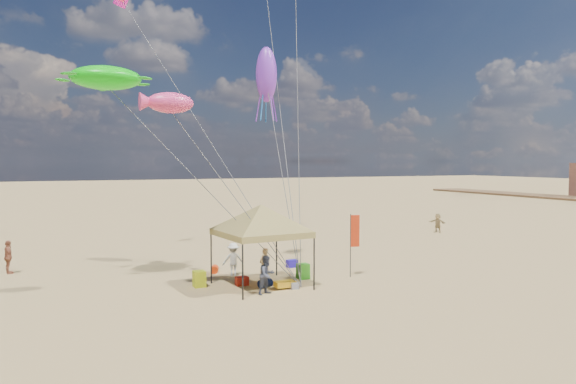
{
  "coord_description": "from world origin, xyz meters",
  "views": [
    {
      "loc": [
        -10.22,
        -19.95,
        5.45
      ],
      "look_at": [
        0.0,
        3.0,
        4.0
      ],
      "focal_mm": 33.38,
      "sensor_mm": 36.0,
      "label": 1
    }
  ],
  "objects_px": {
    "chair_green": "(303,271)",
    "person_far_a": "(8,257)",
    "cooler_blue": "(292,263)",
    "beach_cart": "(285,284)",
    "cooler_red": "(242,281)",
    "person_near_c": "(233,259)",
    "person_far_c": "(438,223)",
    "person_near_b": "(267,275)",
    "canopy_tent": "(261,208)",
    "feather_flag": "(354,235)",
    "person_near_a": "(265,265)",
    "chair_yellow": "(199,279)"
  },
  "relations": [
    {
      "from": "chair_green",
      "to": "person_far_a",
      "type": "relative_size",
      "value": 0.43
    },
    {
      "from": "cooler_blue",
      "to": "beach_cart",
      "type": "xyz_separation_m",
      "value": [
        -2.19,
        -4.1,
        0.01
      ]
    },
    {
      "from": "beach_cart",
      "to": "cooler_red",
      "type": "bearing_deg",
      "value": 138.32
    },
    {
      "from": "cooler_red",
      "to": "person_far_a",
      "type": "distance_m",
      "value": 11.79
    },
    {
      "from": "cooler_blue",
      "to": "person_near_c",
      "type": "distance_m",
      "value": 3.53
    },
    {
      "from": "beach_cart",
      "to": "person_far_c",
      "type": "bearing_deg",
      "value": 33.35
    },
    {
      "from": "beach_cart",
      "to": "person_near_b",
      "type": "distance_m",
      "value": 1.37
    },
    {
      "from": "canopy_tent",
      "to": "person_near_c",
      "type": "xyz_separation_m",
      "value": [
        -0.43,
        2.6,
        -2.66
      ]
    },
    {
      "from": "feather_flag",
      "to": "cooler_blue",
      "type": "distance_m",
      "value": 4.13
    },
    {
      "from": "beach_cart",
      "to": "person_far_c",
      "type": "xyz_separation_m",
      "value": [
        17.93,
        11.8,
        0.54
      ]
    },
    {
      "from": "cooler_red",
      "to": "beach_cart",
      "type": "xyz_separation_m",
      "value": [
        1.5,
        -1.33,
        0.01
      ]
    },
    {
      "from": "cooler_red",
      "to": "person_near_a",
      "type": "relative_size",
      "value": 0.35
    },
    {
      "from": "canopy_tent",
      "to": "chair_green",
      "type": "distance_m",
      "value": 3.94
    },
    {
      "from": "chair_green",
      "to": "person_near_a",
      "type": "bearing_deg",
      "value": -178.28
    },
    {
      "from": "person_near_b",
      "to": "cooler_blue",
      "type": "bearing_deg",
      "value": 33.02
    },
    {
      "from": "chair_green",
      "to": "person_far_a",
      "type": "bearing_deg",
      "value": 151.63
    },
    {
      "from": "person_near_a",
      "to": "person_far_a",
      "type": "relative_size",
      "value": 0.96
    },
    {
      "from": "cooler_red",
      "to": "person_near_b",
      "type": "bearing_deg",
      "value": -77.76
    },
    {
      "from": "chair_yellow",
      "to": "cooler_red",
      "type": "bearing_deg",
      "value": -14.62
    },
    {
      "from": "canopy_tent",
      "to": "cooler_red",
      "type": "distance_m",
      "value": 3.38
    },
    {
      "from": "beach_cart",
      "to": "person_far_a",
      "type": "height_order",
      "value": "person_far_a"
    },
    {
      "from": "person_near_a",
      "to": "person_far_a",
      "type": "height_order",
      "value": "person_far_a"
    },
    {
      "from": "feather_flag",
      "to": "chair_green",
      "type": "distance_m",
      "value": 2.92
    },
    {
      "from": "chair_green",
      "to": "person_near_b",
      "type": "distance_m",
      "value": 3.35
    },
    {
      "from": "canopy_tent",
      "to": "person_near_a",
      "type": "xyz_separation_m",
      "value": [
        0.4,
        0.62,
        -2.66
      ]
    },
    {
      "from": "chair_green",
      "to": "chair_yellow",
      "type": "distance_m",
      "value": 4.83
    },
    {
      "from": "canopy_tent",
      "to": "chair_green",
      "type": "xyz_separation_m",
      "value": [
        2.34,
        0.68,
        -3.09
      ]
    },
    {
      "from": "chair_green",
      "to": "person_near_a",
      "type": "xyz_separation_m",
      "value": [
        -1.94,
        -0.06,
        0.43
      ]
    },
    {
      "from": "cooler_blue",
      "to": "person_near_a",
      "type": "height_order",
      "value": "person_near_a"
    },
    {
      "from": "cooler_red",
      "to": "person_near_c",
      "type": "bearing_deg",
      "value": 82.34
    },
    {
      "from": "person_far_c",
      "to": "person_near_c",
      "type": "bearing_deg",
      "value": -90.38
    },
    {
      "from": "canopy_tent",
      "to": "person_far_a",
      "type": "height_order",
      "value": "canopy_tent"
    },
    {
      "from": "canopy_tent",
      "to": "chair_green",
      "type": "relative_size",
      "value": 9.54
    },
    {
      "from": "person_near_a",
      "to": "person_near_b",
      "type": "relative_size",
      "value": 0.97
    },
    {
      "from": "cooler_blue",
      "to": "person_near_c",
      "type": "height_order",
      "value": "person_near_c"
    },
    {
      "from": "cooler_blue",
      "to": "person_near_c",
      "type": "relative_size",
      "value": 0.34
    },
    {
      "from": "chair_yellow",
      "to": "person_far_a",
      "type": "bearing_deg",
      "value": 140.3
    },
    {
      "from": "cooler_red",
      "to": "person_near_b",
      "type": "relative_size",
      "value": 0.34
    },
    {
      "from": "cooler_blue",
      "to": "beach_cart",
      "type": "bearing_deg",
      "value": -118.07
    },
    {
      "from": "feather_flag",
      "to": "chair_green",
      "type": "xyz_separation_m",
      "value": [
        -2.32,
        0.66,
        -1.65
      ]
    },
    {
      "from": "cooler_blue",
      "to": "person_far_c",
      "type": "bearing_deg",
      "value": 26.07
    },
    {
      "from": "chair_green",
      "to": "person_near_c",
      "type": "bearing_deg",
      "value": 145.14
    },
    {
      "from": "chair_green",
      "to": "beach_cart",
      "type": "bearing_deg",
      "value": -136.86
    },
    {
      "from": "canopy_tent",
      "to": "person_near_c",
      "type": "height_order",
      "value": "canopy_tent"
    },
    {
      "from": "cooler_red",
      "to": "person_near_a",
      "type": "bearing_deg",
      "value": 2.78
    },
    {
      "from": "cooler_red",
      "to": "person_far_c",
      "type": "relative_size",
      "value": 0.36
    },
    {
      "from": "person_far_a",
      "to": "chair_green",
      "type": "bearing_deg",
      "value": -132.37
    },
    {
      "from": "beach_cart",
      "to": "person_near_b",
      "type": "xyz_separation_m",
      "value": [
        -1.08,
        -0.59,
        0.6
      ]
    },
    {
      "from": "cooler_red",
      "to": "chair_yellow",
      "type": "relative_size",
      "value": 0.77
    },
    {
      "from": "chair_yellow",
      "to": "person_near_c",
      "type": "relative_size",
      "value": 0.45
    }
  ]
}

